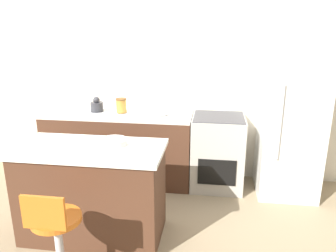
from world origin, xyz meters
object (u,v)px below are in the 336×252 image
(refrigerator, at_px, (291,119))
(kettle, at_px, (97,106))
(stool_chair, at_px, (57,239))
(mixing_bowl, at_px, (158,110))
(oven_range, at_px, (217,152))

(refrigerator, height_order, kettle, refrigerator)
(stool_chair, bearing_deg, mixing_bowl, 77.39)
(kettle, bearing_deg, oven_range, -1.20)
(refrigerator, distance_m, mixing_bowl, 1.56)
(oven_range, height_order, stool_chair, oven_range)
(refrigerator, xyz_separation_m, mixing_bowl, (-1.55, 0.06, 0.03))
(kettle, relative_size, mixing_bowl, 0.66)
(oven_range, relative_size, kettle, 4.75)
(oven_range, xyz_separation_m, stool_chair, (-1.17, -1.87, -0.02))
(refrigerator, bearing_deg, stool_chair, -137.10)
(oven_range, distance_m, kettle, 1.60)
(stool_chair, relative_size, kettle, 4.47)
(kettle, bearing_deg, mixing_bowl, 0.00)
(stool_chair, bearing_deg, kettle, 100.33)
(oven_range, relative_size, refrigerator, 0.49)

